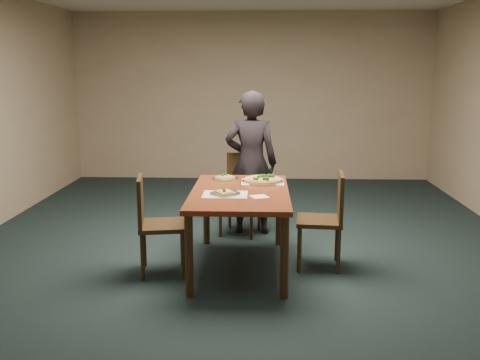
{
  "coord_description": "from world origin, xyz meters",
  "views": [
    {
      "loc": [
        0.17,
        -5.11,
        1.85
      ],
      "look_at": [
        -0.03,
        -0.28,
        0.85
      ],
      "focal_mm": 40.0,
      "sensor_mm": 36.0,
      "label": 1
    }
  ],
  "objects_px": {
    "chair_right": "(328,214)",
    "slice_plate_far": "(225,178)",
    "chair_left": "(154,219)",
    "slice_plate_near": "(225,193)",
    "diner": "(251,163)",
    "pizza_pan": "(263,180)",
    "chair_far": "(242,188)",
    "dining_table": "(240,200)"
  },
  "relations": [
    {
      "from": "chair_right",
      "to": "slice_plate_far",
      "type": "height_order",
      "value": "chair_right"
    },
    {
      "from": "chair_left",
      "to": "slice_plate_near",
      "type": "height_order",
      "value": "chair_left"
    },
    {
      "from": "chair_right",
      "to": "diner",
      "type": "relative_size",
      "value": 0.56
    },
    {
      "from": "pizza_pan",
      "to": "chair_far",
      "type": "bearing_deg",
      "value": 107.77
    },
    {
      "from": "dining_table",
      "to": "chair_far",
      "type": "relative_size",
      "value": 1.65
    },
    {
      "from": "dining_table",
      "to": "slice_plate_near",
      "type": "bearing_deg",
      "value": -127.85
    },
    {
      "from": "diner",
      "to": "slice_plate_near",
      "type": "height_order",
      "value": "diner"
    },
    {
      "from": "chair_left",
      "to": "diner",
      "type": "distance_m",
      "value": 1.6
    },
    {
      "from": "diner",
      "to": "chair_far",
      "type": "bearing_deg",
      "value": -0.32
    },
    {
      "from": "dining_table",
      "to": "chair_right",
      "type": "relative_size",
      "value": 1.65
    },
    {
      "from": "dining_table",
      "to": "chair_left",
      "type": "height_order",
      "value": "chair_left"
    },
    {
      "from": "slice_plate_far",
      "to": "chair_right",
      "type": "bearing_deg",
      "value": -25.57
    },
    {
      "from": "diner",
      "to": "slice_plate_far",
      "type": "height_order",
      "value": "diner"
    },
    {
      "from": "dining_table",
      "to": "diner",
      "type": "relative_size",
      "value": 0.92
    },
    {
      "from": "chair_far",
      "to": "pizza_pan",
      "type": "xyz_separation_m",
      "value": [
        0.24,
        -0.75,
        0.26
      ]
    },
    {
      "from": "dining_table",
      "to": "chair_right",
      "type": "xyz_separation_m",
      "value": [
        0.83,
        0.05,
        -0.14
      ]
    },
    {
      "from": "chair_left",
      "to": "pizza_pan",
      "type": "xyz_separation_m",
      "value": [
        1.0,
        0.57,
        0.26
      ]
    },
    {
      "from": "chair_right",
      "to": "slice_plate_far",
      "type": "xyz_separation_m",
      "value": [
        -1.0,
        0.48,
        0.25
      ]
    },
    {
      "from": "chair_left",
      "to": "pizza_pan",
      "type": "relative_size",
      "value": 2.21
    },
    {
      "from": "pizza_pan",
      "to": "slice_plate_near",
      "type": "bearing_deg",
      "value": -121.29
    },
    {
      "from": "dining_table",
      "to": "chair_right",
      "type": "height_order",
      "value": "chair_right"
    },
    {
      "from": "chair_far",
      "to": "pizza_pan",
      "type": "distance_m",
      "value": 0.82
    },
    {
      "from": "chair_left",
      "to": "slice_plate_near",
      "type": "distance_m",
      "value": 0.7
    },
    {
      "from": "pizza_pan",
      "to": "diner",
      "type": "bearing_deg",
      "value": 100.3
    },
    {
      "from": "dining_table",
      "to": "chair_right",
      "type": "distance_m",
      "value": 0.84
    },
    {
      "from": "dining_table",
      "to": "diner",
      "type": "xyz_separation_m",
      "value": [
        0.08,
        1.14,
        0.16
      ]
    },
    {
      "from": "dining_table",
      "to": "chair_left",
      "type": "relative_size",
      "value": 1.65
    },
    {
      "from": "diner",
      "to": "pizza_pan",
      "type": "xyz_separation_m",
      "value": [
        0.13,
        -0.74,
        -0.04
      ]
    },
    {
      "from": "dining_table",
      "to": "chair_left",
      "type": "distance_m",
      "value": 0.81
    },
    {
      "from": "dining_table",
      "to": "slice_plate_near",
      "type": "xyz_separation_m",
      "value": [
        -0.13,
        -0.16,
        0.11
      ]
    },
    {
      "from": "slice_plate_near",
      "to": "slice_plate_far",
      "type": "distance_m",
      "value": 0.7
    },
    {
      "from": "dining_table",
      "to": "slice_plate_far",
      "type": "bearing_deg",
      "value": 108.48
    },
    {
      "from": "chair_left",
      "to": "slice_plate_far",
      "type": "relative_size",
      "value": 3.25
    },
    {
      "from": "pizza_pan",
      "to": "slice_plate_near",
      "type": "relative_size",
      "value": 1.47
    },
    {
      "from": "chair_left",
      "to": "chair_far",
      "type": "bearing_deg",
      "value": -39.85
    },
    {
      "from": "diner",
      "to": "slice_plate_near",
      "type": "xyz_separation_m",
      "value": [
        -0.21,
        -1.3,
        -0.05
      ]
    },
    {
      "from": "dining_table",
      "to": "pizza_pan",
      "type": "height_order",
      "value": "pizza_pan"
    },
    {
      "from": "slice_plate_near",
      "to": "chair_left",
      "type": "bearing_deg",
      "value": -179.31
    },
    {
      "from": "chair_far",
      "to": "slice_plate_near",
      "type": "xyz_separation_m",
      "value": [
        -0.1,
        -1.31,
        0.25
      ]
    },
    {
      "from": "pizza_pan",
      "to": "chair_right",
      "type": "bearing_deg",
      "value": -29.64
    },
    {
      "from": "dining_table",
      "to": "slice_plate_near",
      "type": "relative_size",
      "value": 5.36
    },
    {
      "from": "chair_left",
      "to": "chair_right",
      "type": "bearing_deg",
      "value": -92.03
    }
  ]
}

